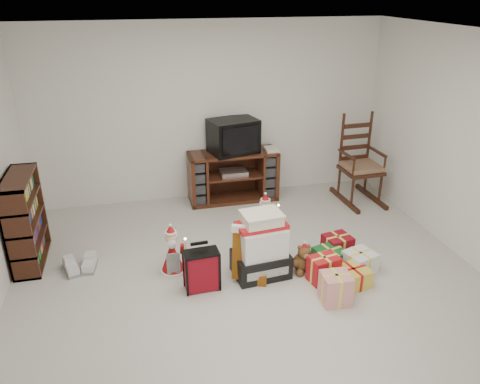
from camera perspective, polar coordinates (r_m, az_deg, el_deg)
name	(u,v)px	position (r m, az deg, el deg)	size (l,w,h in m)	color
room	(256,179)	(4.36, 2.01, 1.65)	(5.01, 5.01, 2.51)	beige
tv_stand	(233,176)	(6.77, -0.85, 1.95)	(1.28, 0.46, 0.73)	#4C2215
bookshelf	(26,222)	(5.70, -24.67, -3.32)	(0.28, 0.85, 1.04)	#3E1C11
rocking_chair	(359,170)	(6.97, 14.26, 2.59)	(0.56, 0.89, 1.31)	#3E1C11
gift_pile	(261,249)	(5.04, 2.58, -6.90)	(0.62, 0.48, 0.73)	black
red_suitcase	(202,270)	(4.87, -4.70, -9.51)	(0.35, 0.20, 0.52)	maroon
stocking	(244,254)	(4.92, 0.46, -7.56)	(0.31, 0.13, 0.65)	#0E6E0C
teddy_bear	(303,260)	(5.22, 7.70, -8.17)	(0.22, 0.19, 0.32)	brown
santa_figurine	(265,219)	(5.85, 3.06, -3.34)	(0.28, 0.26, 0.57)	#9F1112
mrs_claus_figurine	(172,254)	(5.17, -8.27, -7.53)	(0.28, 0.27, 0.58)	#9F1112
sneaker_pair	(80,266)	(5.53, -18.87, -8.50)	(0.39, 0.33, 0.11)	silver
gift_cluster	(340,264)	(5.23, 12.07, -8.59)	(0.79, 1.10, 0.27)	red
crt_television	(233,136)	(6.57, -0.82, 6.83)	(0.73, 0.60, 0.47)	black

